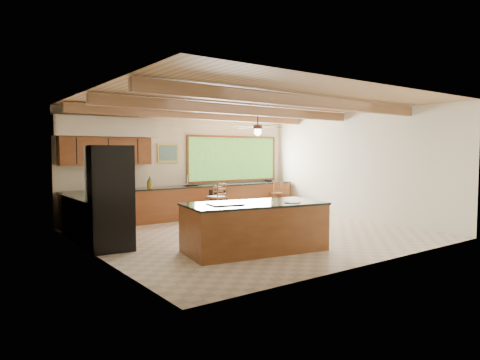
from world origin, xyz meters
TOP-DOWN VIEW (x-y plane):
  - ground at (0.00, 0.00)m, footprint 7.20×7.20m
  - room_shell at (-0.17, 0.65)m, footprint 7.27×6.54m
  - counter_run at (-0.82, 2.52)m, footprint 7.12×3.10m
  - island at (-1.04, -1.34)m, footprint 2.81×1.68m
  - refrigerator at (-3.22, 0.34)m, footprint 0.85×0.83m
  - bar_stool_a at (0.17, 1.77)m, footprint 0.50×0.50m
  - bar_stool_b at (0.42, 2.22)m, footprint 0.41×0.41m
  - bar_stool_c at (3.06, 2.40)m, footprint 0.43×0.43m
  - bar_stool_d at (2.70, 2.27)m, footprint 0.47×0.47m

SIDE VIEW (x-z plane):
  - ground at x=0.00m, z-range 0.00..0.00m
  - island at x=-1.04m, z-range -0.01..0.93m
  - counter_run at x=-0.82m, z-range -0.16..1.09m
  - bar_stool_c at x=3.06m, z-range 0.09..1.03m
  - bar_stool_d at x=2.70m, z-range 0.09..1.10m
  - bar_stool_b at x=0.42m, z-range 0.09..1.11m
  - bar_stool_a at x=0.17m, z-range 0.10..1.24m
  - refrigerator at x=-3.22m, z-range 0.00..2.00m
  - room_shell at x=-0.17m, z-range 0.70..3.72m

